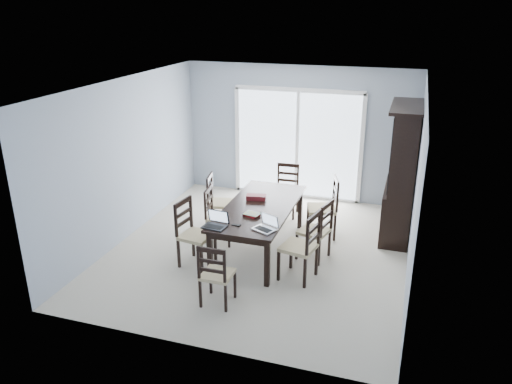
# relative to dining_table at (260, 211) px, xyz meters

# --- Properties ---
(floor) EXTENTS (5.00, 5.00, 0.00)m
(floor) POSITION_rel_dining_table_xyz_m (0.00, 0.00, -0.67)
(floor) COLOR #BDB3A2
(floor) RESTS_ON ground
(ceiling) EXTENTS (5.00, 5.00, 0.00)m
(ceiling) POSITION_rel_dining_table_xyz_m (0.00, 0.00, 1.93)
(ceiling) COLOR white
(ceiling) RESTS_ON back_wall
(back_wall) EXTENTS (4.50, 0.02, 2.60)m
(back_wall) POSITION_rel_dining_table_xyz_m (0.00, 2.50, 0.63)
(back_wall) COLOR #929EAF
(back_wall) RESTS_ON floor
(wall_left) EXTENTS (0.02, 5.00, 2.60)m
(wall_left) POSITION_rel_dining_table_xyz_m (-2.25, 0.00, 0.63)
(wall_left) COLOR #929EAF
(wall_left) RESTS_ON floor
(wall_right) EXTENTS (0.02, 5.00, 2.60)m
(wall_right) POSITION_rel_dining_table_xyz_m (2.25, 0.00, 0.63)
(wall_right) COLOR #929EAF
(wall_right) RESTS_ON floor
(balcony) EXTENTS (4.50, 2.00, 0.10)m
(balcony) POSITION_rel_dining_table_xyz_m (0.00, 3.50, -0.72)
(balcony) COLOR gray
(balcony) RESTS_ON ground
(railing) EXTENTS (4.50, 0.06, 1.10)m
(railing) POSITION_rel_dining_table_xyz_m (0.00, 4.50, -0.12)
(railing) COLOR #99999E
(railing) RESTS_ON balcony
(dining_table) EXTENTS (1.00, 2.20, 0.75)m
(dining_table) POSITION_rel_dining_table_xyz_m (0.00, 0.00, 0.00)
(dining_table) COLOR black
(dining_table) RESTS_ON floor
(china_hutch) EXTENTS (0.50, 1.38, 2.20)m
(china_hutch) POSITION_rel_dining_table_xyz_m (2.02, 1.25, 0.40)
(china_hutch) COLOR black
(china_hutch) RESTS_ON floor
(sliding_door) EXTENTS (2.52, 0.05, 2.18)m
(sliding_door) POSITION_rel_dining_table_xyz_m (0.00, 2.48, 0.41)
(sliding_door) COLOR silver
(sliding_door) RESTS_ON floor
(chair_left_near) EXTENTS (0.51, 0.49, 1.16)m
(chair_left_near) POSITION_rel_dining_table_xyz_m (-0.84, -0.72, -0.06)
(chair_left_near) COLOR black
(chair_left_near) RESTS_ON floor
(chair_left_mid) EXTENTS (0.46, 0.44, 1.07)m
(chair_left_mid) POSITION_rel_dining_table_xyz_m (-0.78, 0.08, -0.11)
(chair_left_mid) COLOR black
(chair_left_mid) RESTS_ON floor
(chair_left_far) EXTENTS (0.50, 0.49, 1.10)m
(chair_left_far) POSITION_rel_dining_table_xyz_m (-0.97, 0.61, -0.09)
(chair_left_far) COLOR black
(chair_left_far) RESTS_ON floor
(chair_right_near) EXTENTS (0.54, 0.53, 1.19)m
(chair_right_near) POSITION_rel_dining_table_xyz_m (0.87, -0.67, -0.05)
(chair_right_near) COLOR black
(chair_right_near) RESTS_ON floor
(chair_right_mid) EXTENTS (0.51, 0.50, 1.09)m
(chair_right_mid) POSITION_rel_dining_table_xyz_m (0.95, -0.02, -0.09)
(chair_right_mid) COLOR black
(chair_right_mid) RESTS_ON floor
(chair_right_far) EXTENTS (0.57, 0.56, 1.19)m
(chair_right_far) POSITION_rel_dining_table_xyz_m (0.92, 0.85, -0.04)
(chair_right_far) COLOR black
(chair_right_far) RESTS_ON floor
(chair_end_near) EXTENTS (0.38, 0.40, 1.02)m
(chair_end_near) POSITION_rel_dining_table_xyz_m (-0.07, -1.67, -0.13)
(chair_end_near) COLOR black
(chair_end_near) RESTS_ON floor
(chair_end_far) EXTENTS (0.42, 0.44, 1.08)m
(chair_end_far) POSITION_rel_dining_table_xyz_m (0.03, 1.57, -0.10)
(chair_end_far) COLOR black
(chair_end_far) RESTS_ON floor
(laptop_dark) EXTENTS (0.34, 0.26, 0.22)m
(laptop_dark) POSITION_rel_dining_table_xyz_m (-0.37, -0.93, 0.13)
(laptop_dark) COLOR black
(laptop_dark) RESTS_ON dining_table
(laptop_silver) EXTENTS (0.36, 0.32, 0.21)m
(laptop_silver) POSITION_rel_dining_table_xyz_m (0.31, -0.80, 0.13)
(laptop_silver) COLOR #B8B8BB
(laptop_silver) RESTS_ON dining_table
(book_stack) EXTENTS (0.27, 0.22, 0.04)m
(book_stack) POSITION_rel_dining_table_xyz_m (-0.00, -0.38, 0.10)
(book_stack) COLOR maroon
(book_stack) RESTS_ON dining_table
(cell_phone) EXTENTS (0.13, 0.06, 0.01)m
(cell_phone) POSITION_rel_dining_table_xyz_m (-0.10, -0.78, 0.08)
(cell_phone) COLOR black
(cell_phone) RESTS_ON dining_table
(game_box) EXTENTS (0.33, 0.21, 0.08)m
(game_box) POSITION_rel_dining_table_xyz_m (-0.13, 0.24, 0.12)
(game_box) COLOR #53101C
(game_box) RESTS_ON dining_table
(hot_tub) EXTENTS (1.76, 1.58, 0.87)m
(hot_tub) POSITION_rel_dining_table_xyz_m (-0.52, 3.66, -0.23)
(hot_tub) COLOR brown
(hot_tub) RESTS_ON balcony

